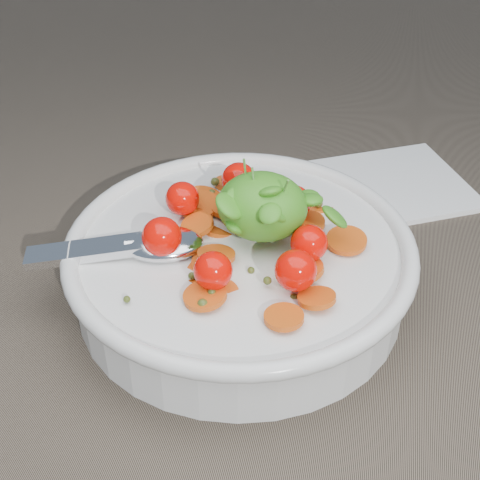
# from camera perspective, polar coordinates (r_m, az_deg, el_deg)

# --- Properties ---
(ground) EXTENTS (6.00, 6.00, 0.00)m
(ground) POSITION_cam_1_polar(r_m,az_deg,el_deg) (0.53, 2.86, -5.54)
(ground) COLOR brown
(ground) RESTS_ON ground
(bowl) EXTENTS (0.29, 0.27, 0.12)m
(bowl) POSITION_cam_1_polar(r_m,az_deg,el_deg) (0.52, 0.02, -1.93)
(bowl) COLOR white
(bowl) RESTS_ON ground
(napkin) EXTENTS (0.19, 0.18, 0.01)m
(napkin) POSITION_cam_1_polar(r_m,az_deg,el_deg) (0.69, 12.72, 4.57)
(napkin) COLOR white
(napkin) RESTS_ON ground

